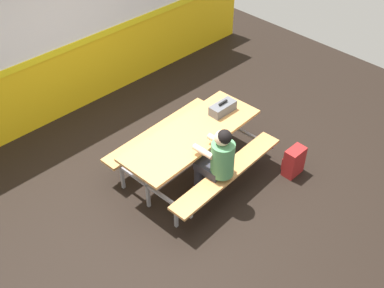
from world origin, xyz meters
name	(u,v)px	position (x,y,z in m)	size (l,w,h in m)	color
ground_plane	(173,186)	(0.00, 0.00, -0.01)	(10.00, 10.00, 0.02)	black
accent_backdrop	(58,43)	(0.00, 2.53, 1.25)	(8.00, 0.14, 2.60)	yellow
picnic_table_main	(192,142)	(0.37, 0.00, 0.58)	(2.10, 1.66, 0.74)	tan
student_nearer	(218,159)	(0.27, -0.56, 0.71)	(0.38, 0.53, 1.21)	#2D2D38
toolbox_grey	(223,108)	(1.01, 0.04, 0.81)	(0.40, 0.18, 0.18)	#595B60
backpack_dark	(294,162)	(1.40, -0.99, 0.22)	(0.30, 0.22, 0.44)	maroon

